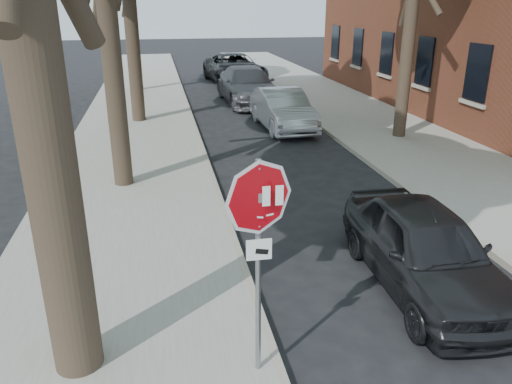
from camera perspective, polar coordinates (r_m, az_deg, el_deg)
ground at (r=6.54m, az=6.62°, el=-19.34°), size 120.00×120.00×0.00m
sidewalk_left at (r=17.25m, az=-13.66°, el=6.37°), size 4.00×55.00×0.12m
sidewalk_right at (r=18.85m, az=13.28°, el=7.61°), size 4.00×55.00×0.12m
curb_left at (r=17.27m, az=-6.82°, el=6.85°), size 0.12×55.00×0.13m
curb_right at (r=18.12m, az=7.30°, el=7.49°), size 0.12×55.00×0.13m
stop_sign at (r=5.30m, az=0.32°, el=-4.34°), size 0.76×0.34×2.61m
car_a at (r=8.14m, az=18.74°, el=-6.12°), size 1.70×3.95×1.33m
car_b at (r=17.73m, az=3.05°, el=9.40°), size 1.63×4.23×1.38m
car_c at (r=22.51m, az=-0.96°, el=12.09°), size 2.36×5.39×1.54m
car_d at (r=28.22m, az=-2.45°, el=13.90°), size 3.16×5.90×1.58m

